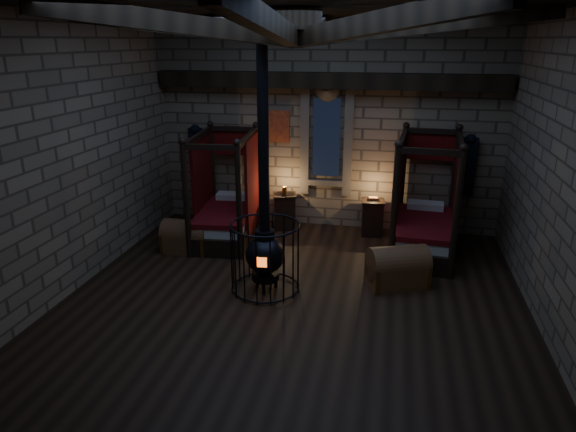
% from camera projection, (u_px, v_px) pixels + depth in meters
% --- Properties ---
extents(room, '(7.02, 7.02, 4.29)m').
position_uv_depth(room, '(296.00, 45.00, 6.78)').
color(room, black).
rests_on(room, ground).
extents(bed_left, '(1.25, 2.11, 2.11)m').
position_uv_depth(bed_left, '(227.00, 213.00, 10.27)').
color(bed_left, black).
rests_on(bed_left, ground).
extents(bed_right, '(1.25, 2.16, 2.18)m').
position_uv_depth(bed_right, '(424.00, 224.00, 9.58)').
color(bed_right, black).
rests_on(bed_right, ground).
extents(trunk_left, '(0.86, 0.55, 0.63)m').
position_uv_depth(trunk_left, '(186.00, 237.00, 9.67)').
color(trunk_left, brown).
rests_on(trunk_left, ground).
extents(trunk_right, '(1.08, 0.90, 0.69)m').
position_uv_depth(trunk_right, '(398.00, 268.00, 8.31)').
color(trunk_right, brown).
rests_on(trunk_right, ground).
extents(nightstand_left, '(0.57, 0.56, 0.92)m').
position_uv_depth(nightstand_left, '(285.00, 211.00, 10.81)').
color(nightstand_left, black).
rests_on(nightstand_left, ground).
extents(nightstand_right, '(0.50, 0.48, 0.80)m').
position_uv_depth(nightstand_right, '(372.00, 217.00, 10.46)').
color(nightstand_right, black).
rests_on(nightstand_right, ground).
extents(stove, '(1.09, 1.09, 4.05)m').
position_uv_depth(stove, '(265.00, 252.00, 8.04)').
color(stove, black).
rests_on(stove, ground).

